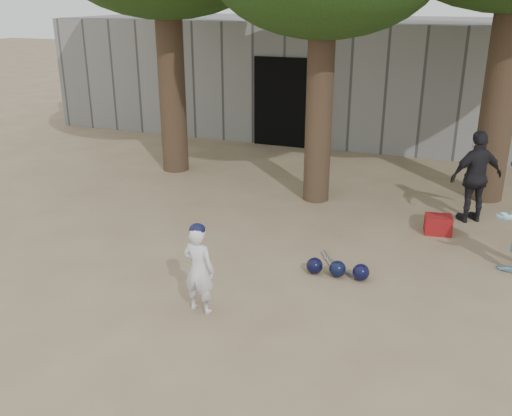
% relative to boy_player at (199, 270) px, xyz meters
% --- Properties ---
extents(ground, '(70.00, 70.00, 0.00)m').
position_rel_boy_player_xyz_m(ground, '(-0.33, 0.23, -0.56)').
color(ground, '#937C5E').
rests_on(ground, ground).
extents(boy_player, '(0.43, 0.30, 1.11)m').
position_rel_boy_player_xyz_m(boy_player, '(0.00, 0.00, 0.00)').
color(boy_player, white).
rests_on(boy_player, ground).
extents(spectator_dark, '(0.98, 0.83, 1.57)m').
position_rel_boy_player_xyz_m(spectator_dark, '(3.03, 4.30, 0.23)').
color(spectator_dark, black).
rests_on(spectator_dark, ground).
extents(red_bag, '(0.46, 0.38, 0.30)m').
position_rel_boy_player_xyz_m(red_bag, '(2.55, 3.53, -0.41)').
color(red_bag, '#A3151C').
rests_on(red_bag, ground).
extents(back_building, '(16.00, 5.24, 3.00)m').
position_rel_boy_player_xyz_m(back_building, '(-0.33, 10.56, 0.94)').
color(back_building, gray).
rests_on(back_building, ground).
extents(helmet_row, '(0.87, 0.26, 0.23)m').
position_rel_boy_player_xyz_m(helmet_row, '(1.37, 1.48, -0.44)').
color(helmet_row, black).
rests_on(helmet_row, ground).
extents(bat_pile, '(0.66, 0.71, 0.06)m').
position_rel_boy_player_xyz_m(bat_pile, '(1.27, 1.77, -0.53)').
color(bat_pile, '#B7B6BE').
rests_on(bat_pile, ground).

